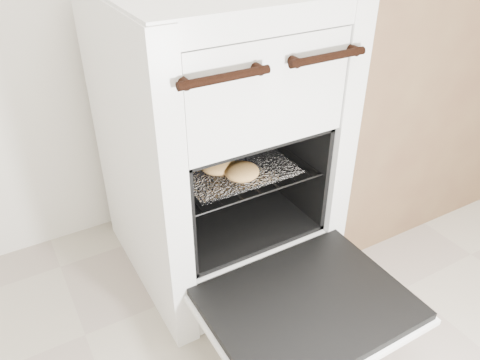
% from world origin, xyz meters
% --- Properties ---
extents(stove, '(0.61, 0.67, 0.93)m').
position_xyz_m(stove, '(-0.14, 1.16, 0.45)').
color(stove, silver).
rests_on(stove, ground).
extents(oven_door, '(0.54, 0.42, 0.04)m').
position_xyz_m(oven_door, '(-0.14, 0.65, 0.20)').
color(oven_door, black).
rests_on(oven_door, stove).
extents(oven_rack, '(0.44, 0.42, 0.01)m').
position_xyz_m(oven_rack, '(-0.14, 1.10, 0.42)').
color(oven_rack, black).
rests_on(oven_rack, stove).
extents(foil_sheet, '(0.34, 0.30, 0.01)m').
position_xyz_m(foil_sheet, '(-0.14, 1.08, 0.43)').
color(foil_sheet, white).
rests_on(foil_sheet, oven_rack).
extents(baked_rolls, '(0.18, 0.22, 0.04)m').
position_xyz_m(baked_rolls, '(-0.18, 1.04, 0.45)').
color(baked_rolls, '#E1A95A').
rests_on(baked_rolls, foil_sheet).
extents(counter, '(0.95, 0.64, 0.94)m').
position_xyz_m(counter, '(0.67, 1.23, 0.47)').
color(counter, brown).
rests_on(counter, ground).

